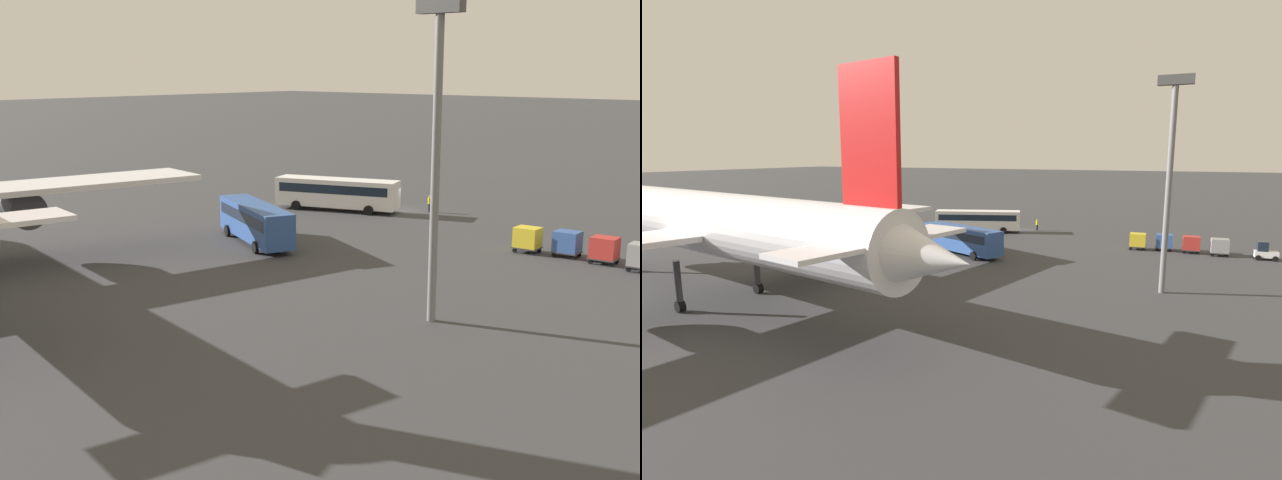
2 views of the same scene
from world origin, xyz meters
The scene contains 8 objects.
ground_plane centered at (0.00, 0.00, 0.00)m, with size 600.00×600.00×0.00m, color #38383A.
shuttle_bus_near centered at (5.00, 4.16, 1.97)m, with size 13.12×6.91×3.29m.
shuttle_bus_far centered at (-0.10, 20.80, 1.98)m, with size 11.82×7.22×3.32m.
worker_person centered at (-2.80, -1.38, 0.87)m, with size 0.38×0.38×1.74m.
cargo_cart_red centered at (-25.17, 8.44, 1.19)m, with size 2.09×1.79×2.06m.
cargo_cart_blue centered at (-22.09, 8.18, 1.19)m, with size 2.09×1.79×2.06m.
cargo_cart_yellow centered at (-19.02, 8.82, 1.19)m, with size 2.09×1.79×2.06m.
light_pole centered at (-23.17, 28.79, 11.15)m, with size 2.80×0.70×18.28m.
Camera 1 is at (-48.13, 66.91, 14.63)m, focal length 45.00 mm.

